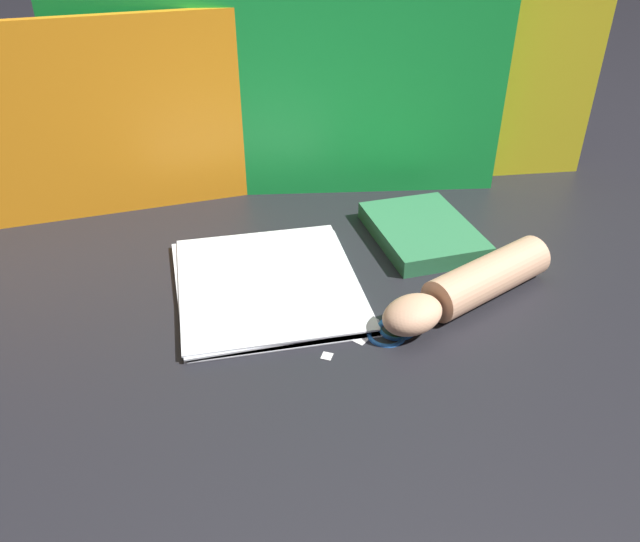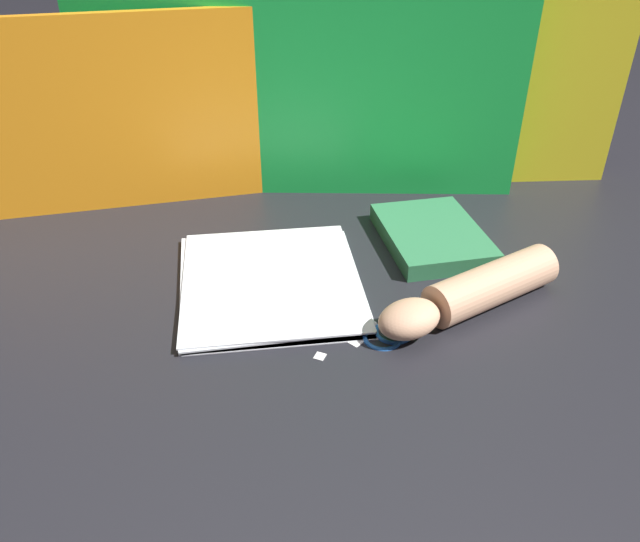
% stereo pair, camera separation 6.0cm
% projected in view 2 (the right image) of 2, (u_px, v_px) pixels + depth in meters
% --- Properties ---
extents(ground_plane, '(6.00, 6.00, 0.00)m').
position_uv_depth(ground_plane, '(324.00, 299.00, 0.95)').
color(ground_plane, black).
extents(backdrop_panel_left, '(0.77, 0.07, 0.35)m').
position_uv_depth(backdrop_panel_left, '(132.00, 115.00, 1.13)').
color(backdrop_panel_left, orange).
rests_on(backdrop_panel_left, ground_plane).
extents(backdrop_panel_center, '(0.83, 0.18, 0.56)m').
position_uv_depth(backdrop_panel_center, '(300.00, 48.00, 1.12)').
color(backdrop_panel_center, green).
rests_on(backdrop_panel_center, ground_plane).
extents(backdrop_panel_right, '(0.78, 0.11, 0.48)m').
position_uv_depth(backdrop_panel_right, '(428.00, 67.00, 1.18)').
color(backdrop_panel_right, yellow).
rests_on(backdrop_panel_right, ground_plane).
extents(paper_stack, '(0.29, 0.32, 0.01)m').
position_uv_depth(paper_stack, '(271.00, 282.00, 0.98)').
color(paper_stack, white).
rests_on(paper_stack, ground_plane).
extents(book_closed, '(0.17, 0.23, 0.03)m').
position_uv_depth(book_closed, '(432.00, 236.00, 1.09)').
color(book_closed, '#2D7247').
rests_on(book_closed, ground_plane).
extents(scissors, '(0.16, 0.19, 0.01)m').
position_uv_depth(scissors, '(374.00, 323.00, 0.89)').
color(scissors, silver).
rests_on(scissors, ground_plane).
extents(hand_forearm, '(0.32, 0.18, 0.06)m').
position_uv_depth(hand_forearm, '(472.00, 293.00, 0.91)').
color(hand_forearm, tan).
rests_on(hand_forearm, ground_plane).
extents(paper_scrap_near, '(0.02, 0.02, 0.00)m').
position_uv_depth(paper_scrap_near, '(320.00, 356.00, 0.84)').
color(paper_scrap_near, white).
rests_on(paper_scrap_near, ground_plane).
extents(paper_scrap_mid, '(0.03, 0.03, 0.00)m').
position_uv_depth(paper_scrap_mid, '(357.00, 341.00, 0.87)').
color(paper_scrap_mid, white).
rests_on(paper_scrap_mid, ground_plane).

